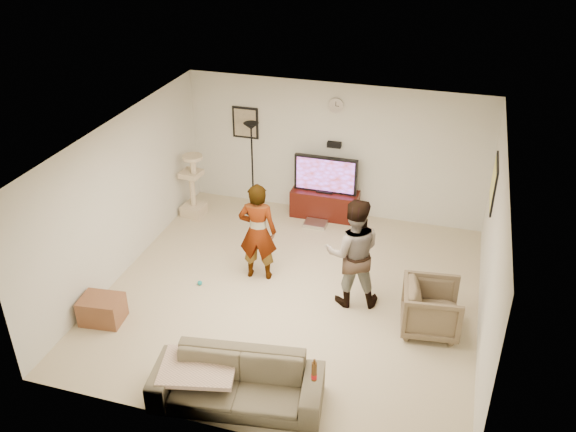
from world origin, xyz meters
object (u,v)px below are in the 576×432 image
(floor_lamp, at_px, (252,170))
(side_table, at_px, (102,310))
(person_right, at_px, (353,253))
(cat_tree, at_px, (192,185))
(person_left, at_px, (258,232))
(armchair, at_px, (431,308))
(tv_stand, at_px, (325,204))
(sofa, at_px, (237,382))
(beer_bottle, at_px, (314,372))
(tv, at_px, (326,175))

(floor_lamp, relative_size, side_table, 3.07)
(person_right, bearing_deg, cat_tree, -42.54)
(person_left, relative_size, armchair, 2.03)
(cat_tree, bearing_deg, person_right, -28.22)
(tv_stand, xyz_separation_m, person_right, (0.99, -2.44, 0.59))
(sofa, xyz_separation_m, beer_bottle, (0.94, 0.00, 0.42))
(beer_bottle, bearing_deg, sofa, 180.00)
(tv, distance_m, beer_bottle, 4.91)
(cat_tree, xyz_separation_m, side_table, (0.07, -3.28, -0.43))
(tv, distance_m, side_table, 4.59)
(person_left, distance_m, armchair, 2.82)
(person_right, distance_m, beer_bottle, 2.37)
(cat_tree, bearing_deg, beer_bottle, -50.79)
(person_right, xyz_separation_m, sofa, (-0.90, -2.36, -0.55))
(tv_stand, bearing_deg, sofa, -88.97)
(tv, height_order, person_left, person_left)
(sofa, bearing_deg, beer_bottle, -8.32)
(armchair, bearing_deg, beer_bottle, 143.45)
(cat_tree, height_order, armchair, cat_tree)
(floor_lamp, xyz_separation_m, person_left, (0.78, -1.96, -0.08))
(person_right, bearing_deg, tv_stand, -82.22)
(floor_lamp, distance_m, armchair, 4.35)
(tv_stand, height_order, floor_lamp, floor_lamp)
(tv_stand, height_order, cat_tree, cat_tree)
(cat_tree, height_order, sofa, cat_tree)
(cat_tree, relative_size, sofa, 0.60)
(cat_tree, distance_m, beer_bottle, 5.38)
(person_left, xyz_separation_m, person_right, (1.53, -0.23, 0.04))
(floor_lamp, xyz_separation_m, side_table, (-0.98, -3.67, -0.70))
(tv_stand, xyz_separation_m, floor_lamp, (-1.32, -0.24, 0.63))
(tv_stand, relative_size, cat_tree, 1.00)
(tv, bearing_deg, floor_lamp, -169.62)
(sofa, bearing_deg, tv_stand, 82.71)
(tv, bearing_deg, armchair, -51.71)
(tv, distance_m, cat_tree, 2.47)
(beer_bottle, xyz_separation_m, armchair, (1.16, 2.03, -0.36))
(tv_stand, xyz_separation_m, armchair, (2.18, -2.77, 0.11))
(sofa, distance_m, side_table, 2.55)
(armchair, bearing_deg, tv, 31.34)
(floor_lamp, height_order, cat_tree, floor_lamp)
(armchair, bearing_deg, cat_tree, 57.97)
(side_table, bearing_deg, sofa, -20.37)
(tv_stand, distance_m, tv, 0.60)
(floor_lamp, xyz_separation_m, cat_tree, (-1.05, -0.39, -0.27))
(tv, xyz_separation_m, sofa, (0.09, -4.80, -0.56))
(tv_stand, height_order, armchair, armchair)
(cat_tree, xyz_separation_m, armchair, (4.56, -2.13, -0.26))
(cat_tree, bearing_deg, tv, 14.97)
(beer_bottle, xyz_separation_m, side_table, (-3.33, 0.89, -0.53))
(tv, distance_m, armchair, 3.56)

